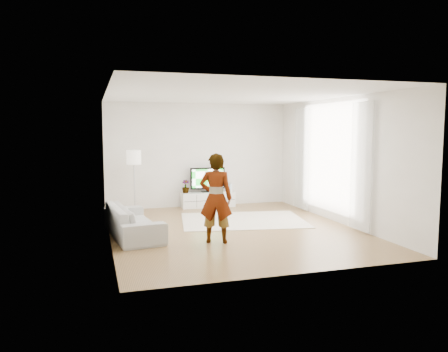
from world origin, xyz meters
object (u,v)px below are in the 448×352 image
object	(u,v)px
rug	(243,220)
sofa	(133,221)
media_console	(208,199)
floor_lamp	(134,160)
television	(208,179)
player	(216,198)

from	to	relation	value
rug	sofa	size ratio (longest dim) A/B	1.34
rug	sofa	xyz separation A→B (m)	(-2.56, -0.76, 0.30)
media_console	floor_lamp	xyz separation A→B (m)	(-2.00, -0.44, 1.14)
television	rug	bearing A→B (deg)	-81.06
media_console	television	distance (m)	0.56
rug	player	size ratio (longest dim) A/B	1.69
player	floor_lamp	distance (m)	3.52
sofa	floor_lamp	bearing A→B (deg)	-13.34
rug	floor_lamp	size ratio (longest dim) A/B	1.76
television	player	size ratio (longest dim) A/B	0.58
media_console	television	xyz separation A→B (m)	(0.00, 0.03, 0.56)
rug	player	bearing A→B (deg)	-123.27
media_console	rug	size ratio (longest dim) A/B	0.52
sofa	media_console	bearing A→B (deg)	-46.45
floor_lamp	player	bearing A→B (deg)	-70.57
media_console	television	size ratio (longest dim) A/B	1.52
television	sofa	bearing A→B (deg)	-129.09
media_console	rug	bearing A→B (deg)	-80.93
media_console	player	xyz separation A→B (m)	(-0.84, -3.73, 0.63)
television	media_console	bearing A→B (deg)	-90.00
television	player	distance (m)	3.85
media_console	player	size ratio (longest dim) A/B	0.88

